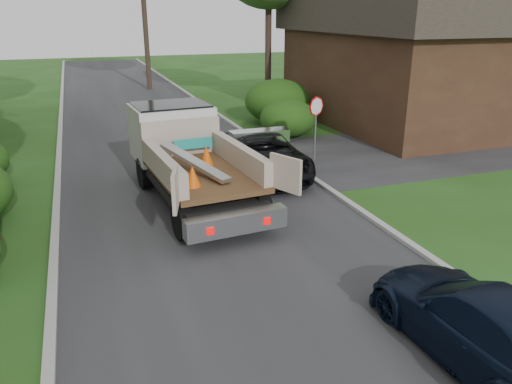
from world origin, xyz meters
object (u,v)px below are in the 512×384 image
object	(u,v)px
stop_sign	(316,115)
black_pickup	(263,154)
navy_suv	(484,325)
house_right	(413,59)
flatbed_truck	(183,149)

from	to	relation	value
stop_sign	black_pickup	xyz separation A→B (m)	(-2.46, -0.92, -1.04)
navy_suv	house_right	bearing A→B (deg)	-123.08
stop_sign	navy_suv	bearing A→B (deg)	-102.74
stop_sign	flatbed_truck	xyz separation A→B (m)	(-5.44, -1.84, -0.36)
stop_sign	navy_suv	xyz separation A→B (m)	(-2.60, -11.50, -1.12)
house_right	black_pickup	size ratio (longest dim) A/B	2.44
stop_sign	flatbed_truck	distance (m)	5.76
flatbed_truck	navy_suv	size ratio (longest dim) A/B	1.56
house_right	flatbed_truck	world-z (taller)	house_right
flatbed_truck	navy_suv	xyz separation A→B (m)	(2.84, -9.66, -0.76)
black_pickup	navy_suv	xyz separation A→B (m)	(-0.14, -10.58, -0.08)
stop_sign	house_right	distance (m)	9.37
navy_suv	flatbed_truck	bearing A→B (deg)	-74.46
house_right	navy_suv	size ratio (longest dim) A/B	2.85
stop_sign	house_right	bearing A→B (deg)	32.66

